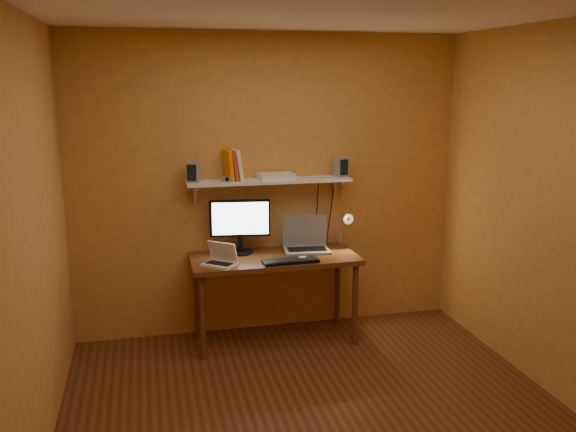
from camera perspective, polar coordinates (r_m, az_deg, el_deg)
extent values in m
cube|color=brown|center=(4.30, 2.90, -18.35)|extent=(3.40, 3.20, 0.02)
cube|color=silver|center=(3.71, 3.37, 18.95)|extent=(3.40, 3.20, 0.02)
cube|color=#C98A3D|center=(5.32, -1.79, 2.89)|extent=(3.40, 0.02, 2.60)
cube|color=#C98A3D|center=(2.37, 14.38, -10.17)|extent=(3.40, 0.02, 2.60)
cube|color=#C98A3D|center=(3.70, -23.20, -2.50)|extent=(0.02, 3.20, 2.60)
cube|color=#C98A3D|center=(4.57, 24.14, 0.15)|extent=(0.02, 3.20, 2.60)
cube|color=brown|center=(5.13, -1.27, -4.01)|extent=(1.40, 0.60, 0.04)
cylinder|color=brown|center=(4.94, -8.03, -9.41)|extent=(0.05, 0.05, 0.71)
cylinder|color=brown|center=(5.20, 6.29, -8.22)|extent=(0.05, 0.05, 0.71)
cylinder|color=brown|center=(5.39, -8.52, -7.53)|extent=(0.05, 0.05, 0.71)
cylinder|color=brown|center=(5.63, 4.65, -6.54)|extent=(0.05, 0.05, 0.71)
cube|color=silver|center=(5.17, -1.75, 3.31)|extent=(1.40, 0.25, 0.02)
cube|color=silver|center=(5.21, -8.68, 2.09)|extent=(0.03, 0.03, 0.18)
cube|color=silver|center=(5.45, 4.42, 2.66)|extent=(0.03, 0.03, 0.18)
cylinder|color=black|center=(5.24, -4.48, -3.38)|extent=(0.25, 0.25, 0.02)
cube|color=black|center=(5.22, -4.49, -2.53)|extent=(0.05, 0.05, 0.16)
cube|color=black|center=(5.17, -4.53, -0.20)|extent=(0.51, 0.10, 0.32)
cube|color=white|center=(5.15, -4.51, -0.24)|extent=(0.47, 0.07, 0.28)
cube|color=gray|center=(5.27, 1.76, -3.22)|extent=(0.42, 0.31, 0.02)
cube|color=black|center=(5.27, 1.76, -3.11)|extent=(0.34, 0.18, 0.00)
cube|color=gray|center=(5.36, 1.56, -1.35)|extent=(0.39, 0.08, 0.27)
cube|color=#152D43|center=(5.36, 1.56, -1.35)|extent=(0.34, 0.06, 0.23)
cube|color=white|center=(4.90, -6.46, -4.54)|extent=(0.30, 0.29, 0.02)
cube|color=black|center=(4.90, -6.46, -4.42)|extent=(0.22, 0.21, 0.00)
cube|color=white|center=(4.92, -6.11, -3.33)|extent=(0.24, 0.21, 0.17)
cube|color=black|center=(4.92, -6.11, -3.33)|extent=(0.20, 0.18, 0.14)
cube|color=black|center=(4.96, 0.23, -4.23)|extent=(0.46, 0.17, 0.02)
ellipsoid|color=white|center=(5.02, 1.38, -3.96)|extent=(0.10, 0.08, 0.03)
cube|color=silver|center=(5.52, 4.92, -2.75)|extent=(0.05, 0.06, 0.08)
cylinder|color=silver|center=(5.48, 4.94, -1.24)|extent=(0.02, 0.02, 0.28)
cylinder|color=silver|center=(5.38, 5.24, 0.01)|extent=(0.01, 0.16, 0.01)
cone|color=silver|center=(5.30, 5.51, -0.17)|extent=(0.09, 0.09, 0.09)
sphere|color=#FFE0A5|center=(5.29, 5.58, -0.22)|extent=(0.04, 0.04, 0.04)
cube|color=gray|center=(5.06, -8.87, 4.10)|extent=(0.12, 0.12, 0.17)
cube|color=gray|center=(5.33, 4.98, 4.63)|extent=(0.12, 0.12, 0.17)
cube|color=orange|center=(5.12, -5.61, 4.75)|extent=(0.08, 0.18, 0.26)
cube|color=#AA332B|center=(5.12, -5.21, 4.76)|extent=(0.09, 0.18, 0.26)
cube|color=beige|center=(5.13, -4.81, 4.78)|extent=(0.10, 0.18, 0.26)
cube|color=silver|center=(5.04, -5.75, 3.46)|extent=(0.09, 0.03, 0.05)
cylinder|color=black|center=(5.03, -5.73, 3.43)|extent=(0.03, 0.02, 0.03)
cube|color=white|center=(5.18, -1.11, 3.75)|extent=(0.31, 0.21, 0.05)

